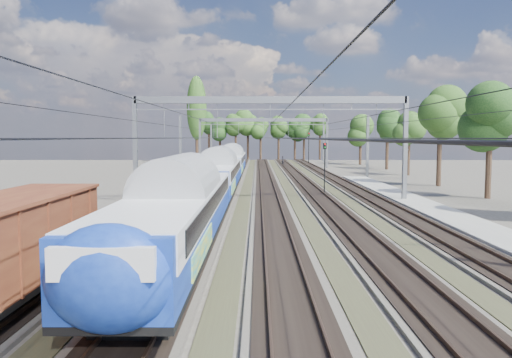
{
  "coord_description": "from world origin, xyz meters",
  "views": [
    {
      "loc": [
        -1.07,
        -12.51,
        5.53
      ],
      "look_at": [
        -1.17,
        20.22,
        2.8
      ],
      "focal_mm": 35.0,
      "sensor_mm": 36.0,
      "label": 1
    }
  ],
  "objects_px": {
    "emu_train": "(218,170)",
    "signal_near": "(325,162)",
    "worker": "(283,161)",
    "signal_far": "(309,144)"
  },
  "relations": [
    {
      "from": "emu_train",
      "to": "worker",
      "type": "xyz_separation_m",
      "value": [
        8.5,
        56.24,
        -1.81
      ]
    },
    {
      "from": "worker",
      "to": "signal_far",
      "type": "relative_size",
      "value": 0.28
    },
    {
      "from": "worker",
      "to": "emu_train",
      "type": "bearing_deg",
      "value": -163.93
    },
    {
      "from": "worker",
      "to": "signal_far",
      "type": "xyz_separation_m",
      "value": [
        5.61,
        4.29,
        3.24
      ]
    },
    {
      "from": "worker",
      "to": "signal_near",
      "type": "bearing_deg",
      "value": -153.79
    },
    {
      "from": "emu_train",
      "to": "signal_far",
      "type": "bearing_deg",
      "value": 76.87
    },
    {
      "from": "signal_near",
      "to": "signal_far",
      "type": "distance_m",
      "value": 56.37
    },
    {
      "from": "emu_train",
      "to": "signal_near",
      "type": "xyz_separation_m",
      "value": [
        9.9,
        4.33,
        0.47
      ]
    },
    {
      "from": "emu_train",
      "to": "signal_near",
      "type": "height_order",
      "value": "signal_near"
    },
    {
      "from": "signal_near",
      "to": "signal_far",
      "type": "height_order",
      "value": "signal_far"
    }
  ]
}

